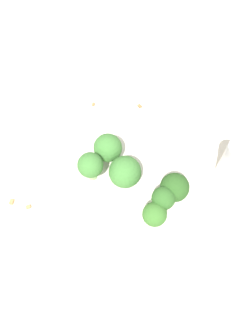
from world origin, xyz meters
name	(u,v)px	position (x,y,z in m)	size (l,w,h in m)	color
ground_plane	(126,189)	(0.00, 0.00, 0.00)	(3.00, 3.00, 0.00)	beige
bowl	(126,183)	(0.00, 0.00, 0.02)	(0.22, 0.22, 0.05)	silver
broccoli_floret_0	(124,172)	(0.01, 0.00, 0.07)	(0.05, 0.05, 0.05)	#7A9E5B
broccoli_floret_1	(109,148)	(-0.03, -0.02, 0.08)	(0.04, 0.04, 0.05)	#84AD66
broccoli_floret_2	(156,215)	(0.07, 0.04, 0.07)	(0.03, 0.03, 0.04)	#84AD66
broccoli_floret_3	(91,168)	(0.00, -0.05, 0.08)	(0.04, 0.04, 0.06)	#8EB770
broccoli_floret_4	(164,199)	(0.05, 0.05, 0.07)	(0.03, 0.03, 0.05)	#84AD66
broccoli_floret_5	(176,188)	(0.03, 0.07, 0.07)	(0.04, 0.04, 0.05)	#7A9E5B
pepper_shaker	(232,160)	(-0.03, 0.16, 0.04)	(0.03, 0.03, 0.08)	silver
almond_crumb_0	(94,104)	(-0.17, -0.06, 0.00)	(0.01, 0.00, 0.01)	olive
almond_crumb_1	(12,201)	(0.02, -0.18, 0.00)	(0.01, 0.01, 0.01)	#AD7F4C
almond_crumb_2	(116,120)	(-0.13, -0.02, 0.00)	(0.01, 0.01, 0.01)	#AD7F4C
almond_crumb_3	(29,206)	(0.03, -0.15, 0.00)	(0.01, 0.01, 0.01)	#AD7F4C
almond_crumb_4	(140,105)	(-0.16, 0.03, 0.00)	(0.01, 0.01, 0.01)	olive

